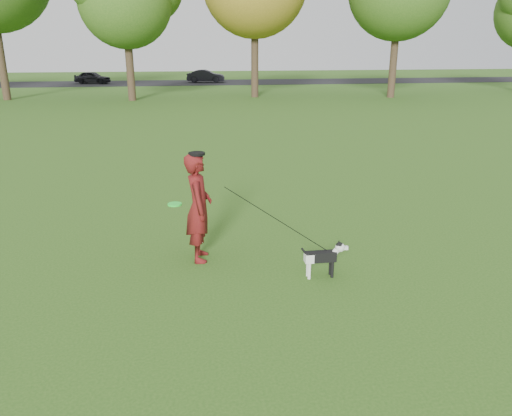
{
  "coord_description": "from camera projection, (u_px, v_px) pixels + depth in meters",
  "views": [
    {
      "loc": [
        -0.74,
        -7.53,
        3.47
      ],
      "look_at": [
        0.32,
        0.0,
        0.95
      ],
      "focal_mm": 35.0,
      "sensor_mm": 36.0,
      "label": 1
    }
  ],
  "objects": [
    {
      "name": "road",
      "position": [
        192.0,
        83.0,
        45.85
      ],
      "size": [
        120.0,
        7.0,
        0.02
      ],
      "primitive_type": "cube",
      "color": "black",
      "rests_on": "ground"
    },
    {
      "name": "car_mid",
      "position": [
        206.0,
        76.0,
        45.85
      ],
      "size": [
        3.55,
        1.73,
        1.12
      ],
      "primitive_type": "imported",
      "rotation": [
        0.0,
        0.0,
        1.41
      ],
      "color": "black",
      "rests_on": "road"
    },
    {
      "name": "car_left",
      "position": [
        92.0,
        77.0,
        44.51
      ],
      "size": [
        3.37,
        2.12,
        1.07
      ],
      "primitive_type": "imported",
      "rotation": [
        0.0,
        0.0,
        1.28
      ],
      "color": "black",
      "rests_on": "road"
    },
    {
      "name": "man_held_items",
      "position": [
        276.0,
        219.0,
        7.87
      ],
      "size": [
        2.49,
        1.09,
        1.44
      ],
      "color": "#20FF36",
      "rests_on": "ground"
    },
    {
      "name": "ground",
      "position": [
        237.0,
        263.0,
        8.26
      ],
      "size": [
        120.0,
        120.0,
        0.0
      ],
      "primitive_type": "plane",
      "color": "#285116",
      "rests_on": "ground"
    },
    {
      "name": "man",
      "position": [
        199.0,
        208.0,
        8.16
      ],
      "size": [
        0.47,
        0.68,
        1.82
      ],
      "primitive_type": "imported",
      "rotation": [
        0.0,
        0.0,
        1.52
      ],
      "color": "#5C0D16",
      "rests_on": "ground"
    },
    {
      "name": "dog",
      "position": [
        324.0,
        256.0,
        7.69
      ],
      "size": [
        0.76,
        0.15,
        0.58
      ],
      "color": "black",
      "rests_on": "ground"
    }
  ]
}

